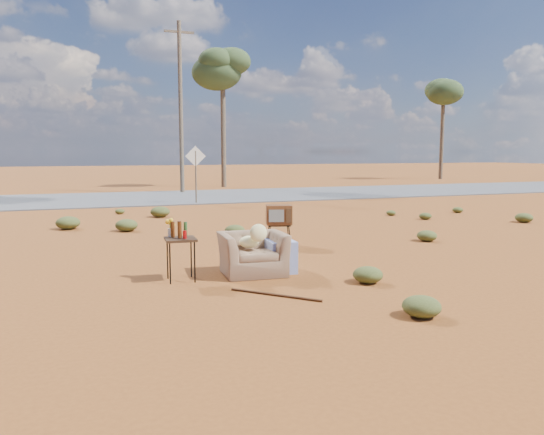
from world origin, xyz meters
name	(u,v)px	position (x,y,z in m)	size (l,w,h in m)	color
ground	(262,275)	(0.00, 0.00, 0.00)	(140.00, 140.00, 0.00)	brown
highway	(147,198)	(0.00, 15.00, 0.02)	(140.00, 7.00, 0.04)	#565659
armchair	(258,248)	(-0.02, 0.12, 0.42)	(1.26, 0.78, 0.90)	brown
tv_unit	(279,215)	(1.25, 2.50, 0.63)	(0.62, 0.55, 0.85)	black
side_table	(178,236)	(-1.31, 0.10, 0.69)	(0.49, 0.49, 0.94)	#341F13
rusty_bar	(275,295)	(-0.24, -1.26, 0.02)	(0.04, 0.04, 1.38)	#4C2914
road_sign	(196,164)	(1.50, 12.00, 1.50)	(0.78, 0.06, 2.19)	brown
eucalyptus_center	(223,70)	(5.00, 21.00, 6.43)	(3.20, 3.20, 7.60)	brown
eucalyptus_right	(444,96)	(22.00, 24.00, 5.94)	(3.20, 3.20, 7.10)	brown
utility_pole_center	(181,105)	(2.00, 17.50, 4.15)	(1.40, 0.20, 8.00)	brown
scrub_patch	(166,231)	(-0.82, 4.41, 0.14)	(17.49, 8.07, 0.33)	#4C5625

